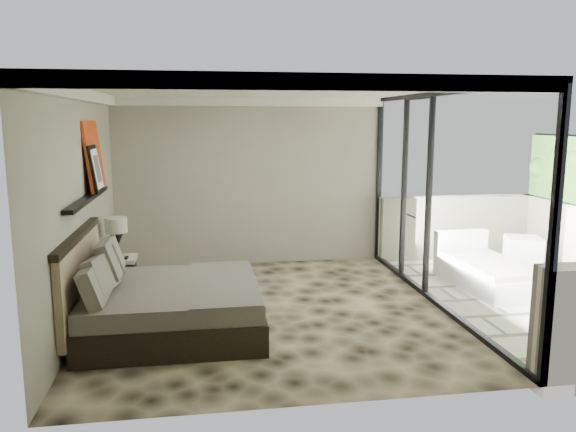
{
  "coord_description": "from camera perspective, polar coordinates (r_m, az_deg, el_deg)",
  "views": [
    {
      "loc": [
        -0.83,
        -6.91,
        2.43
      ],
      "look_at": [
        0.32,
        0.4,
        1.17
      ],
      "focal_mm": 35.0,
      "sensor_mm": 36.0,
      "label": 1
    }
  ],
  "objects": [
    {
      "name": "ottoman",
      "position": [
        10.05,
        22.75,
        -3.48
      ],
      "size": [
        0.68,
        0.68,
        0.54
      ],
      "primitive_type": "cube",
      "rotation": [
        0.0,
        0.0,
        -0.33
      ],
      "color": "white",
      "rests_on": "terrace_slab"
    },
    {
      "name": "bed",
      "position": [
        6.73,
        -12.49,
        -8.66
      ],
      "size": [
        2.06,
        2.0,
        1.14
      ],
      "color": "black",
      "rests_on": "floor"
    },
    {
      "name": "lounger",
      "position": [
        8.84,
        19.48,
        -5.37
      ],
      "size": [
        0.97,
        1.82,
        0.69
      ],
      "rotation": [
        0.0,
        0.0,
        0.05
      ],
      "color": "white",
      "rests_on": "terrace_slab"
    },
    {
      "name": "table_lamp",
      "position": [
        8.26,
        -17.04,
        -1.54
      ],
      "size": [
        0.31,
        0.31,
        0.56
      ],
      "color": "black",
      "rests_on": "nightstand"
    },
    {
      "name": "picture_ledge",
      "position": [
        7.2,
        -19.65,
        1.71
      ],
      "size": [
        0.12,
        2.2,
        0.05
      ],
      "primitive_type": "cube",
      "color": "black",
      "rests_on": "left_wall"
    },
    {
      "name": "terrace_slab",
      "position": [
        8.65,
        23.76,
        -7.87
      ],
      "size": [
        3.0,
        5.0,
        0.12
      ],
      "primitive_type": "cube",
      "color": "#BCB1A0",
      "rests_on": "ground"
    },
    {
      "name": "floor",
      "position": [
        7.37,
        -1.97,
        -9.56
      ],
      "size": [
        5.0,
        5.0,
        0.0
      ],
      "primitive_type": "plane",
      "color": "black",
      "rests_on": "ground"
    },
    {
      "name": "nightstand",
      "position": [
        8.37,
        -16.67,
        -5.95
      ],
      "size": [
        0.55,
        0.55,
        0.46
      ],
      "primitive_type": "cube",
      "rotation": [
        0.0,
        0.0,
        0.23
      ],
      "color": "black",
      "rests_on": "floor"
    },
    {
      "name": "framed_print",
      "position": [
        7.54,
        -18.95,
        4.57
      ],
      "size": [
        0.11,
        0.5,
        0.6
      ],
      "primitive_type": "cube",
      "rotation": [
        0.0,
        -0.14,
        0.0
      ],
      "color": "black",
      "rests_on": "picture_ledge"
    },
    {
      "name": "left_wall",
      "position": [
        7.13,
        -20.22,
        0.79
      ],
      "size": [
        0.02,
        5.0,
        2.8
      ],
      "primitive_type": "cube",
      "color": "gray",
      "rests_on": "floor"
    },
    {
      "name": "back_wall",
      "position": [
        9.49,
        -3.85,
        3.45
      ],
      "size": [
        4.5,
        0.02,
        2.8
      ],
      "primitive_type": "cube",
      "color": "gray",
      "rests_on": "floor"
    },
    {
      "name": "glass_wall",
      "position": [
        7.63,
        14.98,
        1.61
      ],
      "size": [
        0.08,
        5.0,
        2.8
      ],
      "primitive_type": "cube",
      "color": "white",
      "rests_on": "floor"
    },
    {
      "name": "abstract_canvas",
      "position": [
        7.75,
        -19.14,
        5.8
      ],
      "size": [
        0.13,
        0.9,
        0.9
      ],
      "primitive_type": "cube",
      "rotation": [
        0.0,
        -0.1,
        0.0
      ],
      "color": "#AA190E",
      "rests_on": "picture_ledge"
    },
    {
      "name": "ceiling",
      "position": [
        6.97,
        -2.11,
        12.65
      ],
      "size": [
        4.5,
        5.0,
        0.02
      ],
      "primitive_type": "cube",
      "color": "silver",
      "rests_on": "back_wall"
    }
  ]
}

